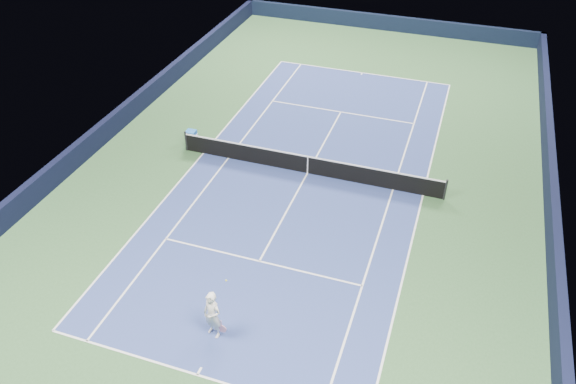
% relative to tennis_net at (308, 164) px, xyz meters
% --- Properties ---
extents(ground, '(40.00, 40.00, 0.00)m').
position_rel_tennis_net_xyz_m(ground, '(0.00, 0.00, -0.50)').
color(ground, '#2F552E').
rests_on(ground, ground).
extents(wall_far, '(22.00, 0.35, 1.10)m').
position_rel_tennis_net_xyz_m(wall_far, '(0.00, 19.82, 0.05)').
color(wall_far, black).
rests_on(wall_far, ground).
extents(wall_right, '(0.35, 40.00, 1.10)m').
position_rel_tennis_net_xyz_m(wall_right, '(10.82, 0.00, 0.05)').
color(wall_right, black).
rests_on(wall_right, ground).
extents(wall_left, '(0.35, 40.00, 1.10)m').
position_rel_tennis_net_xyz_m(wall_left, '(-10.82, 0.00, 0.05)').
color(wall_left, black).
rests_on(wall_left, ground).
extents(court_surface, '(10.97, 23.77, 0.01)m').
position_rel_tennis_net_xyz_m(court_surface, '(0.00, 0.00, -0.50)').
color(court_surface, navy).
rests_on(court_surface, ground).
extents(baseline_far, '(10.97, 0.08, 0.00)m').
position_rel_tennis_net_xyz_m(baseline_far, '(0.00, 11.88, -0.50)').
color(baseline_far, white).
rests_on(baseline_far, ground).
extents(baseline_near, '(10.97, 0.08, 0.00)m').
position_rel_tennis_net_xyz_m(baseline_near, '(0.00, -11.88, -0.50)').
color(baseline_near, white).
rests_on(baseline_near, ground).
extents(sideline_doubles_right, '(0.08, 23.77, 0.00)m').
position_rel_tennis_net_xyz_m(sideline_doubles_right, '(5.49, 0.00, -0.50)').
color(sideline_doubles_right, white).
rests_on(sideline_doubles_right, ground).
extents(sideline_doubles_left, '(0.08, 23.77, 0.00)m').
position_rel_tennis_net_xyz_m(sideline_doubles_left, '(-5.49, 0.00, -0.50)').
color(sideline_doubles_left, white).
rests_on(sideline_doubles_left, ground).
extents(sideline_singles_right, '(0.08, 23.77, 0.00)m').
position_rel_tennis_net_xyz_m(sideline_singles_right, '(4.12, 0.00, -0.50)').
color(sideline_singles_right, white).
rests_on(sideline_singles_right, ground).
extents(sideline_singles_left, '(0.08, 23.77, 0.00)m').
position_rel_tennis_net_xyz_m(sideline_singles_left, '(-4.12, 0.00, -0.50)').
color(sideline_singles_left, white).
rests_on(sideline_singles_left, ground).
extents(service_line_far, '(8.23, 0.08, 0.00)m').
position_rel_tennis_net_xyz_m(service_line_far, '(0.00, 6.40, -0.50)').
color(service_line_far, white).
rests_on(service_line_far, ground).
extents(service_line_near, '(8.23, 0.08, 0.00)m').
position_rel_tennis_net_xyz_m(service_line_near, '(0.00, -6.40, -0.50)').
color(service_line_near, white).
rests_on(service_line_near, ground).
extents(center_service_line, '(0.08, 12.80, 0.00)m').
position_rel_tennis_net_xyz_m(center_service_line, '(0.00, 0.00, -0.50)').
color(center_service_line, white).
rests_on(center_service_line, ground).
extents(center_mark_far, '(0.08, 0.30, 0.00)m').
position_rel_tennis_net_xyz_m(center_mark_far, '(0.00, 11.73, -0.50)').
color(center_mark_far, white).
rests_on(center_mark_far, ground).
extents(center_mark_near, '(0.08, 0.30, 0.00)m').
position_rel_tennis_net_xyz_m(center_mark_near, '(0.00, -11.73, -0.50)').
color(center_mark_near, white).
rests_on(center_mark_near, ground).
extents(tennis_net, '(12.90, 0.10, 1.07)m').
position_rel_tennis_net_xyz_m(tennis_net, '(0.00, 0.00, 0.00)').
color(tennis_net, black).
rests_on(tennis_net, ground).
extents(sponsor_cube, '(0.57, 0.46, 0.81)m').
position_rel_tennis_net_xyz_m(sponsor_cube, '(-6.40, 0.58, -0.10)').
color(sponsor_cube, blue).
rests_on(sponsor_cube, ground).
extents(tennis_player, '(0.89, 1.36, 1.91)m').
position_rel_tennis_net_xyz_m(tennis_player, '(-0.16, -10.21, 0.45)').
color(tennis_player, white).
rests_on(tennis_player, ground).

